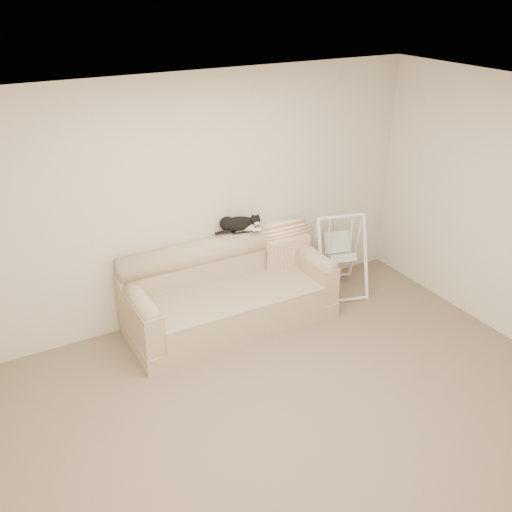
{
  "coord_description": "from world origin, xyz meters",
  "views": [
    {
      "loc": [
        -2.21,
        -3.17,
        3.4
      ],
      "look_at": [
        0.24,
        1.27,
        0.9
      ],
      "focal_mm": 40.0,
      "sensor_mm": 36.0,
      "label": 1
    }
  ],
  "objects": [
    {
      "name": "ground_plane",
      "position": [
        0.0,
        0.0,
        0.0
      ],
      "size": [
        5.0,
        5.0,
        0.0
      ],
      "primitive_type": "plane",
      "color": "#6E5D4E",
      "rests_on": "ground"
    },
    {
      "name": "room_shell",
      "position": [
        0.0,
        0.0,
        1.53
      ],
      "size": [
        5.04,
        4.04,
        2.6
      ],
      "color": "beige",
      "rests_on": "ground"
    },
    {
      "name": "sofa",
      "position": [
        0.08,
        1.62,
        0.35
      ],
      "size": [
        2.2,
        0.93,
        0.9
      ],
      "color": "tan",
      "rests_on": "ground"
    },
    {
      "name": "remote_a",
      "position": [
        0.37,
        1.85,
        0.91
      ],
      "size": [
        0.19,
        0.08,
        0.03
      ],
      "color": "black",
      "rests_on": "sofa"
    },
    {
      "name": "remote_b",
      "position": [
        0.53,
        1.84,
        0.91
      ],
      "size": [
        0.18,
        0.08,
        0.02
      ],
      "color": "black",
      "rests_on": "sofa"
    },
    {
      "name": "tuxedo_cat",
      "position": [
        0.36,
        1.88,
        1.0
      ],
      "size": [
        0.51,
        0.31,
        0.2
      ],
      "color": "black",
      "rests_on": "sofa"
    },
    {
      "name": "throw_blanket",
      "position": [
        0.9,
        1.84,
        0.72
      ],
      "size": [
        0.53,
        0.38,
        0.58
      ],
      "color": "#BF6B33",
      "rests_on": "sofa"
    },
    {
      "name": "baby_swing",
      "position": [
        1.53,
        1.61,
        0.48
      ],
      "size": [
        0.74,
        0.76,
        0.97
      ],
      "color": "white",
      "rests_on": "ground"
    }
  ]
}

